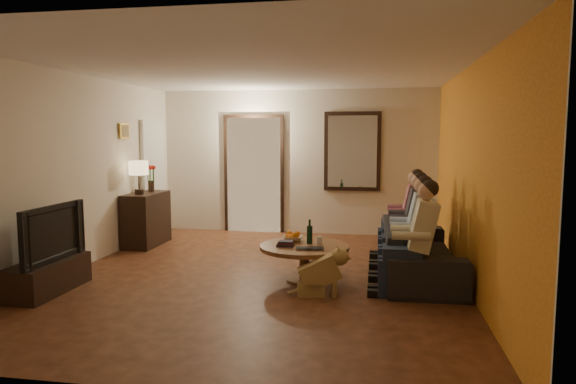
% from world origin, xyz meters
% --- Properties ---
extents(floor, '(5.00, 6.00, 0.01)m').
position_xyz_m(floor, '(0.00, 0.00, 0.00)').
color(floor, '#3F1F11').
rests_on(floor, ground).
extents(ceiling, '(5.00, 6.00, 0.01)m').
position_xyz_m(ceiling, '(0.00, 0.00, 2.60)').
color(ceiling, white).
rests_on(ceiling, back_wall).
extents(back_wall, '(5.00, 0.02, 2.60)m').
position_xyz_m(back_wall, '(0.00, 3.00, 1.30)').
color(back_wall, beige).
rests_on(back_wall, floor).
extents(front_wall, '(5.00, 0.02, 2.60)m').
position_xyz_m(front_wall, '(0.00, -3.00, 1.30)').
color(front_wall, beige).
rests_on(front_wall, floor).
extents(left_wall, '(0.02, 6.00, 2.60)m').
position_xyz_m(left_wall, '(-2.50, 0.00, 1.30)').
color(left_wall, beige).
rests_on(left_wall, floor).
extents(right_wall, '(0.02, 6.00, 2.60)m').
position_xyz_m(right_wall, '(2.50, 0.00, 1.30)').
color(right_wall, beige).
rests_on(right_wall, floor).
extents(orange_accent, '(0.01, 6.00, 2.60)m').
position_xyz_m(orange_accent, '(2.49, 0.00, 1.30)').
color(orange_accent, orange).
rests_on(orange_accent, right_wall).
extents(kitchen_doorway, '(1.00, 0.06, 2.10)m').
position_xyz_m(kitchen_doorway, '(-0.80, 2.98, 1.05)').
color(kitchen_doorway, '#FFE0A5').
rests_on(kitchen_doorway, floor).
extents(door_trim, '(1.12, 0.04, 2.22)m').
position_xyz_m(door_trim, '(-0.80, 2.97, 1.05)').
color(door_trim, black).
rests_on(door_trim, floor).
extents(fridge_glimpse, '(0.45, 0.03, 1.70)m').
position_xyz_m(fridge_glimpse, '(-0.55, 2.98, 0.90)').
color(fridge_glimpse, silver).
rests_on(fridge_glimpse, floor).
extents(mirror_frame, '(1.00, 0.05, 1.40)m').
position_xyz_m(mirror_frame, '(1.00, 2.96, 1.50)').
color(mirror_frame, black).
rests_on(mirror_frame, back_wall).
extents(mirror_glass, '(0.86, 0.02, 1.26)m').
position_xyz_m(mirror_glass, '(1.00, 2.93, 1.50)').
color(mirror_glass, white).
rests_on(mirror_glass, back_wall).
extents(white_door, '(0.06, 0.85, 2.04)m').
position_xyz_m(white_door, '(-2.46, 2.30, 1.02)').
color(white_door, white).
rests_on(white_door, floor).
extents(framed_art, '(0.03, 0.28, 0.24)m').
position_xyz_m(framed_art, '(-2.47, 1.30, 1.85)').
color(framed_art, '#B28C33').
rests_on(framed_art, left_wall).
extents(art_canvas, '(0.01, 0.22, 0.18)m').
position_xyz_m(art_canvas, '(-2.46, 1.30, 1.85)').
color(art_canvas, brown).
rests_on(art_canvas, left_wall).
extents(dresser, '(0.45, 0.96, 0.86)m').
position_xyz_m(dresser, '(-2.25, 1.52, 0.43)').
color(dresser, black).
rests_on(dresser, floor).
extents(table_lamp, '(0.30, 0.30, 0.54)m').
position_xyz_m(table_lamp, '(-2.25, 1.30, 1.13)').
color(table_lamp, beige).
rests_on(table_lamp, dresser).
extents(flower_vase, '(0.14, 0.14, 0.44)m').
position_xyz_m(flower_vase, '(-2.25, 1.74, 1.08)').
color(flower_vase, '#B01E12').
rests_on(flower_vase, dresser).
extents(tv_stand, '(0.45, 1.09, 0.36)m').
position_xyz_m(tv_stand, '(-2.25, -1.06, 0.18)').
color(tv_stand, black).
rests_on(tv_stand, floor).
extents(tv, '(1.11, 0.15, 0.64)m').
position_xyz_m(tv, '(-2.25, -1.06, 0.68)').
color(tv, black).
rests_on(tv, tv_stand).
extents(sofa, '(2.28, 0.93, 0.66)m').
position_xyz_m(sofa, '(1.98, 0.38, 0.33)').
color(sofa, black).
rests_on(sofa, floor).
extents(person_a, '(0.60, 0.40, 1.20)m').
position_xyz_m(person_a, '(1.88, -0.52, 0.60)').
color(person_a, tan).
rests_on(person_a, sofa).
extents(person_b, '(0.60, 0.40, 1.20)m').
position_xyz_m(person_b, '(1.88, 0.08, 0.60)').
color(person_b, tan).
rests_on(person_b, sofa).
extents(person_c, '(0.60, 0.40, 1.20)m').
position_xyz_m(person_c, '(1.88, 0.68, 0.60)').
color(person_c, tan).
rests_on(person_c, sofa).
extents(person_d, '(0.60, 0.40, 1.20)m').
position_xyz_m(person_d, '(1.88, 1.28, 0.60)').
color(person_d, tan).
rests_on(person_d, sofa).
extents(dog, '(0.60, 0.34, 0.56)m').
position_xyz_m(dog, '(0.82, -0.66, 0.28)').
color(dog, tan).
rests_on(dog, floor).
extents(coffee_table, '(1.20, 1.20, 0.45)m').
position_xyz_m(coffee_table, '(0.58, -0.12, 0.23)').
color(coffee_table, brown).
rests_on(coffee_table, floor).
extents(bowl, '(0.26, 0.26, 0.06)m').
position_xyz_m(bowl, '(0.40, 0.10, 0.48)').
color(bowl, white).
rests_on(bowl, coffee_table).
extents(oranges, '(0.20, 0.20, 0.08)m').
position_xyz_m(oranges, '(0.40, 0.10, 0.55)').
color(oranges, orange).
rests_on(oranges, bowl).
extents(wine_bottle, '(0.07, 0.07, 0.31)m').
position_xyz_m(wine_bottle, '(0.63, -0.02, 0.60)').
color(wine_bottle, black).
rests_on(wine_bottle, coffee_table).
extents(wine_glass, '(0.06, 0.06, 0.10)m').
position_xyz_m(wine_glass, '(0.76, -0.07, 0.50)').
color(wine_glass, silver).
rests_on(wine_glass, coffee_table).
extents(book_stack, '(0.20, 0.15, 0.07)m').
position_xyz_m(book_stack, '(0.36, -0.22, 0.48)').
color(book_stack, black).
rests_on(book_stack, coffee_table).
extents(laptop, '(0.35, 0.25, 0.03)m').
position_xyz_m(laptop, '(0.68, -0.40, 0.46)').
color(laptop, black).
rests_on(laptop, coffee_table).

